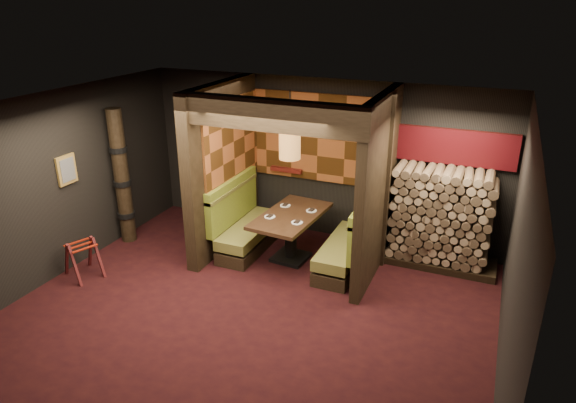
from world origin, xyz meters
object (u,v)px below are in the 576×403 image
at_px(luggage_rack, 83,257).
at_px(firewood_stack, 446,219).
at_px(booth_bench_right, 350,246).
at_px(booth_bench_left, 245,226).
at_px(totem_column, 122,178).
at_px(pendant_lamp, 290,144).
at_px(dining_table, 291,227).

bearing_deg(luggage_rack, firewood_stack, 26.51).
bearing_deg(luggage_rack, booth_bench_right, 26.21).
height_order(booth_bench_left, booth_bench_right, same).
distance_m(booth_bench_right, totem_column, 4.10).
bearing_deg(booth_bench_right, booth_bench_left, 180.00).
bearing_deg(pendant_lamp, booth_bench_left, 171.53).
height_order(booth_bench_left, luggage_rack, booth_bench_left).
bearing_deg(booth_bench_left, booth_bench_right, 0.00).
bearing_deg(booth_bench_left, pendant_lamp, -8.47).
bearing_deg(firewood_stack, booth_bench_right, -152.65).
distance_m(booth_bench_left, luggage_rack, 2.66).
bearing_deg(dining_table, luggage_rack, -147.49).
height_order(booth_bench_right, firewood_stack, firewood_stack).
relative_size(dining_table, pendant_lamp, 1.51).
xyz_separation_m(booth_bench_left, totem_column, (-2.09, -0.55, 0.79)).
xyz_separation_m(pendant_lamp, firewood_stack, (2.35, 0.83, -1.18)).
bearing_deg(booth_bench_right, pendant_lamp, -172.32).
distance_m(pendant_lamp, firewood_stack, 2.76).
bearing_deg(pendant_lamp, dining_table, 90.00).
bearing_deg(luggage_rack, pendant_lamp, 31.78).
relative_size(totem_column, firewood_stack, 1.39).
relative_size(pendant_lamp, totem_column, 0.45).
distance_m(dining_table, pendant_lamp, 1.42).
distance_m(totem_column, firewood_stack, 5.49).
xyz_separation_m(luggage_rack, totem_column, (-0.20, 1.31, 0.86)).
height_order(totem_column, firewood_stack, totem_column).
bearing_deg(totem_column, luggage_rack, -81.45).
distance_m(luggage_rack, totem_column, 1.58).
xyz_separation_m(booth_bench_right, pendant_lamp, (-0.99, -0.13, 1.60)).
relative_size(booth_bench_right, dining_table, 0.99).
relative_size(booth_bench_right, firewood_stack, 0.92).
distance_m(booth_bench_right, firewood_stack, 1.58).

